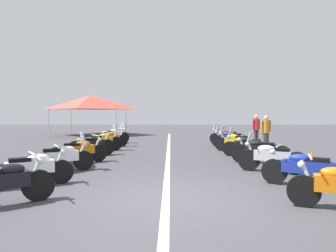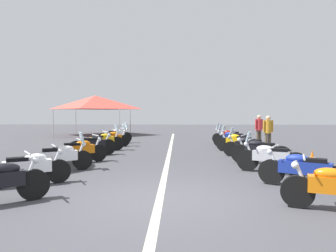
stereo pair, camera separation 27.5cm
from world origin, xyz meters
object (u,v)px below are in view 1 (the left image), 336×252
object	(u,v)px
motorcycle_left_row_4	(92,145)
bystander_0	(266,130)
traffic_cone_1	(312,159)
motorcycle_left_row_5	(101,141)
motorcycle_left_row_1	(31,169)
motorcycle_left_row_7	(112,136)
motorcycle_right_row_3	(260,151)
event_tent	(91,102)
motorcycle_right_row_5	(236,142)
bystander_1	(256,127)
motorcycle_right_row_7	(227,136)
motorcycle_left_row_3	(79,151)
motorcycle_right_row_4	(248,146)
motorcycle_right_row_6	(230,138)
motorcycle_right_row_1	(307,169)
motorcycle_left_row_2	(61,157)
motorcycle_left_row_6	(109,138)
motorcycle_left_row_0	(1,183)
motorcycle_right_row_2	(271,157)

from	to	relation	value
motorcycle_left_row_4	bystander_0	distance (m)	8.17
traffic_cone_1	motorcycle_left_row_5	bearing A→B (deg)	61.56
motorcycle_left_row_4	motorcycle_left_row_5	distance (m)	1.61
motorcycle_left_row_5	bystander_0	bearing A→B (deg)	-25.68
motorcycle_left_row_1	motorcycle_left_row_7	world-z (taller)	motorcycle_left_row_7
motorcycle_left_row_7	motorcycle_right_row_3	xyz separation A→B (m)	(-6.83, -6.54, -0.01)
bystander_0	event_tent	distance (m)	14.65
motorcycle_right_row_5	bystander_1	bearing A→B (deg)	-93.40
motorcycle_left_row_1	bystander_1	bearing A→B (deg)	19.21
motorcycle_left_row_7	motorcycle_right_row_7	size ratio (longest dim) A/B	0.93
motorcycle_left_row_3	motorcycle_right_row_7	world-z (taller)	motorcycle_right_row_7
motorcycle_left_row_4	motorcycle_right_row_7	size ratio (longest dim) A/B	0.87
motorcycle_left_row_1	motorcycle_right_row_4	bearing A→B (deg)	7.08
motorcycle_left_row_1	motorcycle_right_row_6	bearing A→B (deg)	22.09
motorcycle_right_row_1	event_tent	distance (m)	19.57
traffic_cone_1	event_tent	xyz separation A→B (m)	(14.34, 10.96, 2.36)
motorcycle_left_row_7	event_tent	xyz separation A→B (m)	(6.66, 2.99, 2.18)
motorcycle_left_row_1	motorcycle_right_row_1	xyz separation A→B (m)	(-0.03, -6.66, 0.01)
motorcycle_left_row_2	motorcycle_left_row_3	world-z (taller)	motorcycle_left_row_2
bystander_0	event_tent	world-z (taller)	event_tent
motorcycle_right_row_6	motorcycle_right_row_7	distance (m)	1.70
motorcycle_right_row_1	motorcycle_left_row_1	bearing A→B (deg)	30.50
motorcycle_right_row_3	motorcycle_left_row_6	bearing A→B (deg)	-13.90
motorcycle_right_row_5	motorcycle_left_row_3	bearing A→B (deg)	55.39
motorcycle_right_row_3	motorcycle_right_row_7	distance (m)	6.78
motorcycle_left_row_6	motorcycle_right_row_5	world-z (taller)	motorcycle_right_row_5
motorcycle_right_row_1	motorcycle_left_row_4	bearing A→B (deg)	-7.66
motorcycle_right_row_7	motorcycle_left_row_1	bearing A→B (deg)	82.49
bystander_0	bystander_1	size ratio (longest dim) A/B	0.99
motorcycle_left_row_5	motorcycle_left_row_7	world-z (taller)	motorcycle_left_row_5
motorcycle_right_row_1	motorcycle_right_row_4	bearing A→B (deg)	-57.79
motorcycle_left_row_0	motorcycle_left_row_7	xyz separation A→B (m)	(11.73, 0.14, 0.02)
traffic_cone_1	bystander_1	world-z (taller)	bystander_1
motorcycle_left_row_5	motorcycle_right_row_2	xyz separation A→B (m)	(-4.95, -6.29, -0.00)
motorcycle_left_row_4	motorcycle_right_row_5	distance (m)	6.45
motorcycle_right_row_1	motorcycle_right_row_2	bearing A→B (deg)	-51.75
motorcycle_left_row_6	motorcycle_left_row_7	size ratio (longest dim) A/B	1.02
motorcycle_right_row_6	event_tent	bearing A→B (deg)	-17.05
motorcycle_left_row_0	motorcycle_right_row_3	bearing A→B (deg)	1.20
motorcycle_left_row_2	bystander_1	xyz separation A→B (m)	(7.76, -8.10, 0.53)
motorcycle_left_row_5	motorcycle_right_row_1	xyz separation A→B (m)	(-6.78, -6.53, -0.02)
motorcycle_left_row_3	motorcycle_right_row_3	world-z (taller)	motorcycle_right_row_3
motorcycle_left_row_3	motorcycle_left_row_5	size ratio (longest dim) A/B	0.94
motorcycle_left_row_5	bystander_1	bearing A→B (deg)	-10.41
motorcycle_right_row_3	bystander_0	distance (m)	4.23
motorcycle_left_row_1	motorcycle_right_row_3	world-z (taller)	motorcycle_right_row_3
motorcycle_right_row_7	bystander_1	xyz separation A→B (m)	(-0.58, -1.51, 0.52)
motorcycle_left_row_2	traffic_cone_1	distance (m)	7.94
motorcycle_left_row_2	motorcycle_right_row_2	distance (m)	6.35
motorcycle_right_row_7	event_tent	distance (m)	11.96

